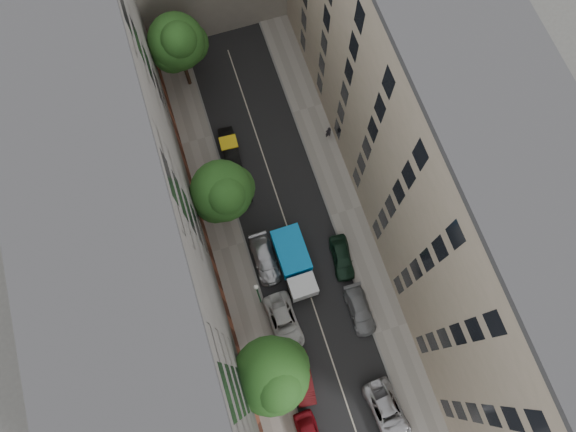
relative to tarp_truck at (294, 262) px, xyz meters
name	(u,v)px	position (x,y,z in m)	size (l,w,h in m)	color
ground	(288,229)	(0.52, 3.41, -1.54)	(120.00, 120.00, 0.00)	#4C4C49
road_surface	(288,229)	(0.52, 3.41, -1.53)	(8.00, 44.00, 0.02)	black
sidewalk_left	(229,247)	(-4.98, 3.41, -1.46)	(3.00, 44.00, 0.15)	gray
sidewalk_right	(346,211)	(6.02, 3.41, -1.46)	(3.00, 44.00, 0.15)	gray
building_left	(136,234)	(-10.48, 3.41, 8.46)	(8.00, 44.00, 20.00)	#53504E
building_right	(431,146)	(11.52, 3.41, 8.46)	(8.00, 44.00, 20.00)	tan
tarp_truck	(294,262)	(0.00, 0.00, 0.00)	(2.49, 6.04, 2.79)	black
car_left_1	(303,379)	(-2.28, -9.16, -0.84)	(1.48, 4.24, 1.40)	#490E10
car_left_2	(284,322)	(-2.34, -4.39, -0.84)	(2.31, 5.02, 1.39)	silver
car_left_3	(265,259)	(-2.28, 1.21, -0.86)	(1.89, 4.66, 1.35)	#BCBBC0
car_left_4	(237,185)	(-2.66, 8.63, -0.84)	(1.65, 4.10, 1.40)	black
car_left_5	(230,147)	(-2.28, 12.41, -0.86)	(1.42, 4.07, 1.34)	black
car_right_0	(388,412)	(3.32, -13.59, -0.81)	(2.39, 5.19, 1.44)	#B1B1B6
car_right_1	(360,310)	(4.04, -5.39, -0.89)	(1.80, 4.42, 1.28)	slate
car_right_2	(342,257)	(4.12, -0.68, -0.83)	(1.66, 4.12, 1.40)	black
tree_near	(273,376)	(-4.41, -8.33, 4.15)	(5.81, 5.61, 8.54)	#382619
tree_mid	(223,193)	(-3.99, 6.29, 4.09)	(5.32, 5.06, 8.29)	#382619
tree_far	(178,44)	(-3.99, 20.50, 4.82)	(5.26, 4.98, 9.16)	#382619
lamp_post	(258,293)	(-3.68, -2.07, 2.91)	(0.36, 0.36, 7.07)	#1C6235
pedestrian	(328,132)	(6.92, 10.96, -0.56)	(0.60, 0.39, 1.64)	black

